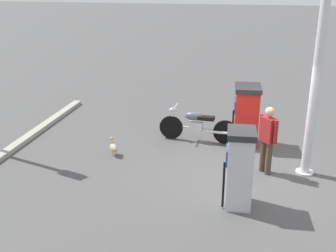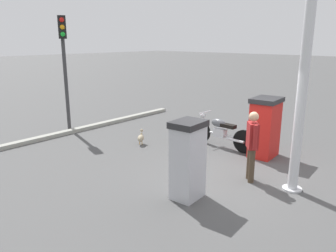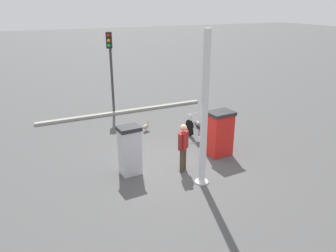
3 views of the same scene
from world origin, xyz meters
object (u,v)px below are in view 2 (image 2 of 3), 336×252
at_px(attendant_person, 252,142).
at_px(wandering_duck, 141,138).
at_px(roadside_traffic_light, 64,54).
at_px(fuel_pump_near, 265,127).
at_px(fuel_pump_far, 188,160).
at_px(canopy_support_pole, 302,88).
at_px(motorcycle_near_pump, 221,132).

xyz_separation_m(attendant_person, wandering_duck, (3.70, -0.17, -0.68)).
distance_m(attendant_person, roadside_traffic_light, 6.95).
xyz_separation_m(fuel_pump_near, roadside_traffic_light, (6.20, 2.04, 1.78)).
relative_size(wandering_duck, roadside_traffic_light, 0.12).
bearing_deg(wandering_duck, fuel_pump_far, 151.21).
bearing_deg(fuel_pump_near, roadside_traffic_light, 18.18).
bearing_deg(fuel_pump_far, canopy_support_pole, -129.20).
xyz_separation_m(fuel_pump_near, fuel_pump_far, (0.00, 3.26, -0.01)).
relative_size(fuel_pump_near, fuel_pump_far, 1.01).
height_order(fuel_pump_far, motorcycle_near_pump, fuel_pump_far).
distance_m(wandering_duck, roadside_traffic_light, 3.88).
bearing_deg(fuel_pump_near, wandering_duck, 25.46).
bearing_deg(canopy_support_pole, attendant_person, 10.93).
height_order(fuel_pump_far, canopy_support_pole, canopy_support_pole).
height_order(attendant_person, wandering_duck, attendant_person).
xyz_separation_m(wandering_duck, roadside_traffic_light, (3.03, 0.52, 2.37)).
bearing_deg(fuel_pump_far, wandering_duck, -28.79).
bearing_deg(attendant_person, roadside_traffic_light, 2.99).
relative_size(fuel_pump_near, motorcycle_near_pump, 0.74).
bearing_deg(fuel_pump_near, fuel_pump_far, 89.99).
xyz_separation_m(fuel_pump_far, attendant_person, (-0.53, -1.57, 0.09)).
distance_m(fuel_pump_far, wandering_duck, 3.67).
bearing_deg(attendant_person, fuel_pump_near, -72.58).
bearing_deg(canopy_support_pole, fuel_pump_near, -46.77).
distance_m(motorcycle_near_pump, attendant_person, 2.45).
relative_size(fuel_pump_far, roadside_traffic_light, 0.41).
relative_size(fuel_pump_far, attendant_person, 1.00).
bearing_deg(canopy_support_pole, roadside_traffic_light, 3.93).
xyz_separation_m(fuel_pump_far, motorcycle_near_pump, (1.29, -3.15, -0.33)).
bearing_deg(fuel_pump_far, fuel_pump_near, -90.01).
xyz_separation_m(fuel_pump_near, canopy_support_pole, (-1.42, 1.51, 1.34)).
bearing_deg(roadside_traffic_light, canopy_support_pole, -176.07).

